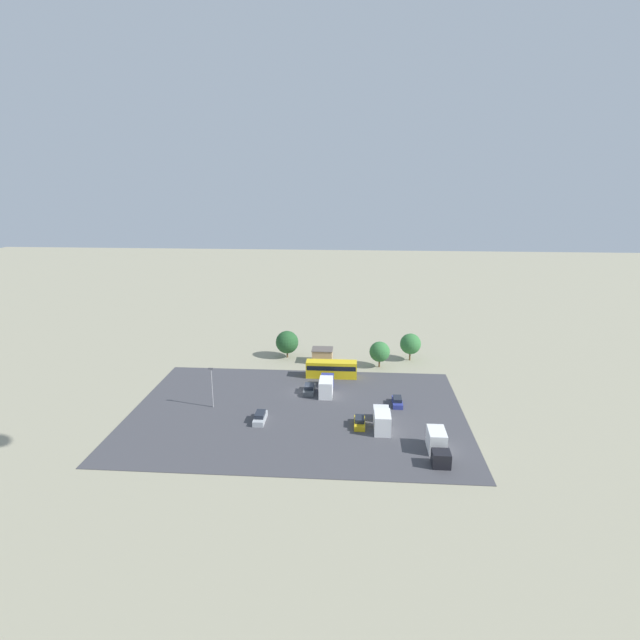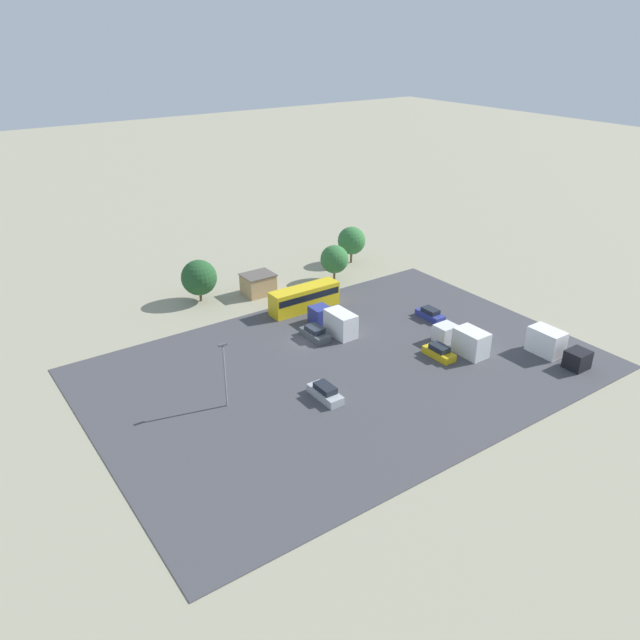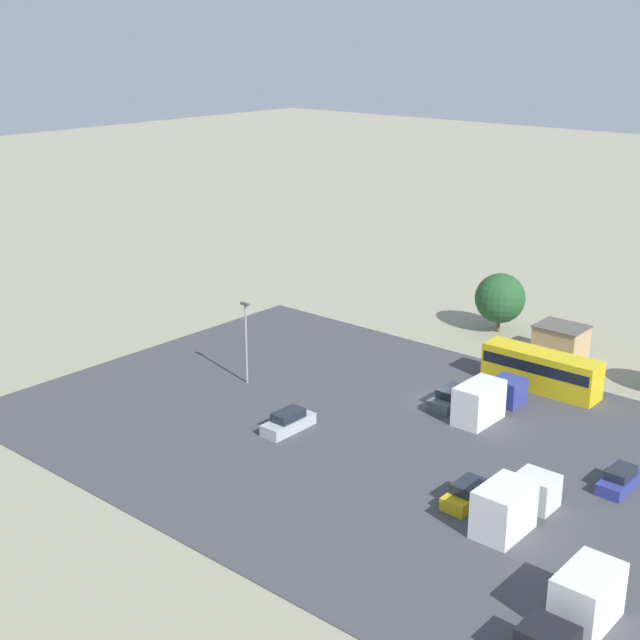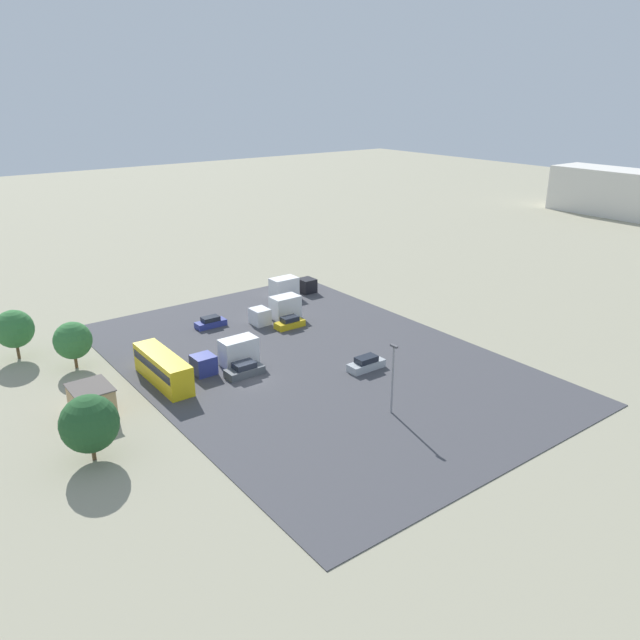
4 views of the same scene
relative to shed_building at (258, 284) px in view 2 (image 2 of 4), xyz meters
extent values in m
plane|color=gray|center=(2.68, 16.57, -1.54)|extent=(400.00, 400.00, 0.00)
cube|color=#424247|center=(2.68, 24.92, -1.50)|extent=(56.70, 38.88, 0.08)
cube|color=tan|center=(0.00, 0.00, -0.07)|extent=(4.30, 3.58, 2.95)
cube|color=#59514C|center=(0.00, 0.00, 1.47)|extent=(4.54, 3.82, 0.12)
cube|color=gold|center=(-2.41, 8.55, 0.20)|extent=(10.16, 2.59, 3.33)
cube|color=black|center=(-2.41, 8.55, 0.80)|extent=(9.75, 2.63, 0.93)
cube|color=#4C5156|center=(1.35, 16.56, -1.00)|extent=(1.99, 4.36, 0.92)
cube|color=#1E232D|center=(1.35, 16.56, -0.21)|extent=(1.67, 2.44, 0.67)
cube|color=gold|center=(-7.97, 29.08, -1.02)|extent=(1.74, 4.08, 0.89)
cube|color=#1E232D|center=(-7.97, 29.08, -0.25)|extent=(1.46, 2.29, 0.65)
cube|color=#ADB2B7|center=(8.34, 28.61, -1.01)|extent=(1.75, 4.55, 0.91)
cube|color=#1E232D|center=(8.34, 28.61, -0.23)|extent=(1.47, 2.55, 0.66)
cube|color=navy|center=(-14.66, 20.68, -1.05)|extent=(1.70, 4.18, 0.82)
cube|color=#1E232D|center=(-14.66, 20.68, -0.34)|extent=(1.43, 2.34, 0.60)
cube|color=silver|center=(-11.51, 26.57, -0.36)|extent=(2.55, 2.22, 2.21)
cube|color=white|center=(-11.51, 30.76, 0.11)|extent=(2.55, 3.94, 3.15)
cube|color=navy|center=(-1.84, 13.13, -0.37)|extent=(2.42, 2.41, 2.20)
cube|color=white|center=(-1.84, 17.69, 0.10)|extent=(2.42, 4.29, 3.14)
cube|color=black|center=(-19.16, 40.03, -0.37)|extent=(2.52, 2.30, 2.18)
cube|color=white|center=(-19.16, 35.69, 0.09)|extent=(2.52, 4.09, 3.11)
cylinder|color=brown|center=(8.06, -2.55, -0.70)|extent=(0.36, 0.36, 1.68)
sphere|color=#235128|center=(8.06, -2.55, 2.03)|extent=(5.05, 5.05, 5.05)
cylinder|color=brown|center=(-19.18, -2.64, -0.50)|extent=(0.36, 0.36, 2.08)
sphere|color=#337038|center=(-19.18, -2.64, 2.25)|extent=(4.56, 4.56, 4.56)
cylinder|color=brown|center=(-12.27, 2.06, -0.63)|extent=(0.36, 0.36, 1.82)
sphere|color=#337038|center=(-12.27, 2.06, 1.89)|extent=(4.32, 4.32, 4.32)
cylinder|color=gray|center=(17.56, 23.92, 2.04)|extent=(0.20, 0.20, 7.00)
cube|color=#4C4C51|center=(17.56, 23.92, 5.72)|extent=(0.90, 0.28, 0.20)
camera|label=1|loc=(-6.83, 102.26, 36.70)|focal=28.00mm
camera|label=2|loc=(40.99, 74.27, 34.82)|focal=35.00mm
camera|label=3|loc=(-34.24, 74.22, 28.02)|focal=50.00mm
camera|label=4|loc=(57.36, -14.87, 29.02)|focal=35.00mm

